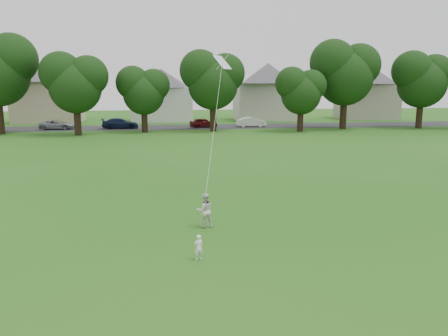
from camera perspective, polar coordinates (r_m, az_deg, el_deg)
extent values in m
plane|color=#1A5914|center=(14.74, -8.35, -10.53)|extent=(160.00, 160.00, 0.00)
cube|color=#2D2D30|center=(55.99, -8.09, 5.29)|extent=(90.00, 7.00, 0.01)
imported|color=white|center=(13.69, -3.35, -10.31)|extent=(0.35, 0.29, 0.82)
imported|color=silver|center=(16.60, -2.53, -5.54)|extent=(0.71, 0.59, 1.32)
plane|color=white|center=(22.00, -0.22, 13.65)|extent=(1.11, 1.13, 0.67)
cylinder|color=white|center=(19.02, -1.23, 5.85)|extent=(0.01, 0.01, 8.19)
cylinder|color=black|center=(49.27, -18.59, 6.06)|extent=(0.73, 0.73, 3.39)
cylinder|color=black|center=(50.36, -10.34, 6.24)|extent=(0.69, 0.69, 2.87)
cylinder|color=black|center=(50.87, -1.43, 6.86)|extent=(0.75, 0.75, 3.59)
cylinder|color=black|center=(51.15, 9.93, 6.31)|extent=(0.68, 0.68, 2.84)
cylinder|color=black|center=(55.32, 15.32, 7.08)|extent=(0.79, 0.79, 4.12)
cylinder|color=black|center=(59.51, 24.16, 6.53)|extent=(0.75, 0.75, 3.64)
imported|color=gray|center=(56.40, -20.96, 5.31)|extent=(4.15, 1.99, 1.14)
imported|color=#111B37|center=(55.19, -13.41, 5.69)|extent=(4.48, 2.03, 1.27)
imported|color=#501012|center=(55.16, -2.69, 5.93)|extent=(3.66, 1.80, 1.20)
imported|color=white|center=(56.04, 3.60, 6.02)|extent=(3.80, 1.44, 1.24)
cube|color=#C6B094|center=(67.76, -21.93, 7.97)|extent=(8.90, 6.94, 5.67)
pyramid|color=#4F4C51|center=(67.80, -22.29, 13.00)|extent=(12.84, 12.84, 3.12)
cube|color=white|center=(65.80, -8.13, 8.24)|extent=(8.74, 6.35, 4.89)
pyramid|color=#4F4C51|center=(65.77, -8.25, 12.71)|extent=(12.60, 12.60, 2.69)
cube|color=beige|center=(67.65, 5.70, 8.61)|extent=(9.74, 6.49, 5.49)
pyramid|color=#4F4C51|center=(67.67, 5.79, 13.49)|extent=(14.04, 14.04, 3.02)
cube|color=#A7A08B|center=(73.06, 18.13, 8.27)|extent=(8.36, 6.38, 5.42)
pyramid|color=#4F4C51|center=(73.07, 18.39, 12.73)|extent=(12.06, 12.06, 2.98)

